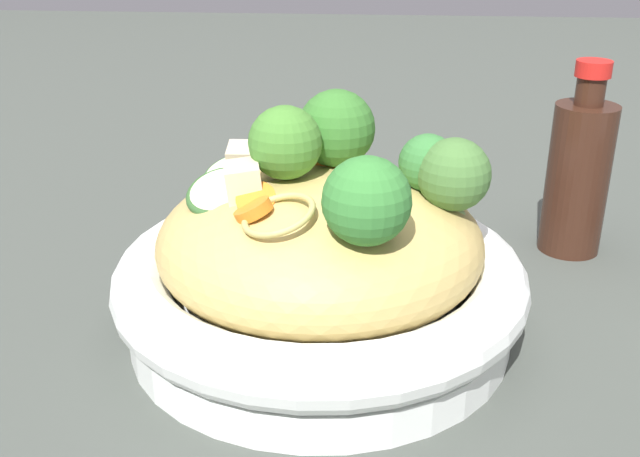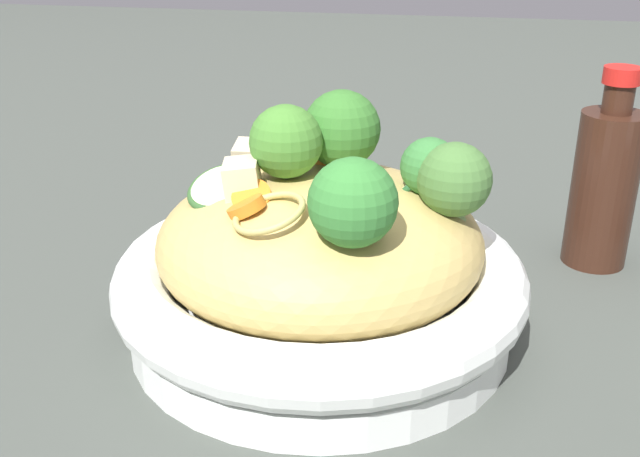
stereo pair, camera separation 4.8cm
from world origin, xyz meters
name	(u,v)px [view 1 (the left image)]	position (x,y,z in m)	size (l,w,h in m)	color
ground_plane	(320,330)	(0.00, 0.00, 0.00)	(3.00, 3.00, 0.00)	#414740
serving_bowl	(320,290)	(0.00, 0.00, 0.03)	(0.27, 0.27, 0.06)	white
noodle_heap	(320,241)	(0.00, 0.00, 0.07)	(0.21, 0.21, 0.09)	tan
broccoli_florets	(364,161)	(0.01, 0.03, 0.12)	(0.15, 0.17, 0.07)	#A0C07A
carrot_coins	(277,191)	(0.02, -0.02, 0.11)	(0.10, 0.06, 0.02)	orange
zucchini_slices	(291,183)	(-0.01, -0.02, 0.10)	(0.13, 0.18, 0.05)	beige
chicken_chunks	(246,174)	(-0.01, -0.05, 0.11)	(0.08, 0.03, 0.03)	beige
soy_sauce_bottle	(578,174)	(-0.15, 0.20, 0.07)	(0.05, 0.05, 0.16)	#381E14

